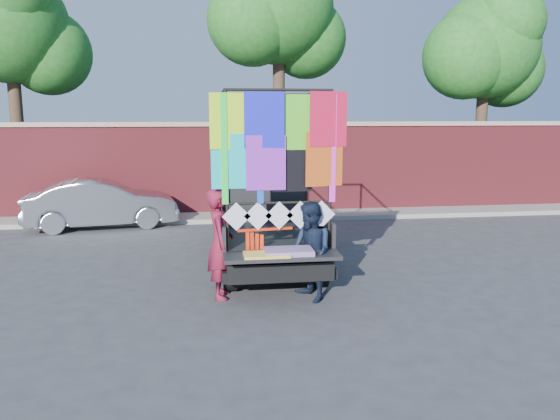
{
  "coord_description": "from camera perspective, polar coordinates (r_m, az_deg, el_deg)",
  "views": [
    {
      "loc": [
        -1.23,
        -8.33,
        2.85
      ],
      "look_at": [
        -0.08,
        0.07,
        1.34
      ],
      "focal_mm": 35.0,
      "sensor_mm": 36.0,
      "label": 1
    }
  ],
  "objects": [
    {
      "name": "tree_right",
      "position": [
        18.73,
        20.87,
        15.29
      ],
      "size": [
        4.2,
        3.3,
        6.62
      ],
      "color": "#38281C",
      "rests_on": "ground"
    },
    {
      "name": "tree_left",
      "position": [
        17.41,
        -26.45,
        16.56
      ],
      "size": [
        4.2,
        3.3,
        7.05
      ],
      "color": "#38281C",
      "rests_on": "ground"
    },
    {
      "name": "curb",
      "position": [
        14.94,
        -2.95,
        -0.67
      ],
      "size": [
        30.0,
        1.2,
        0.12
      ],
      "primitive_type": "cube",
      "color": "gray",
      "rests_on": "ground"
    },
    {
      "name": "man",
      "position": [
        8.35,
        3.21,
        -4.39
      ],
      "size": [
        0.79,
        0.89,
        1.53
      ],
      "primitive_type": "imported",
      "rotation": [
        0.0,
        0.0,
        -1.23
      ],
      "color": "#131D31",
      "rests_on": "ground"
    },
    {
      "name": "woman",
      "position": [
        8.49,
        -6.24,
        -3.5
      ],
      "size": [
        0.43,
        0.64,
        1.72
      ],
      "primitive_type": "imported",
      "rotation": [
        0.0,
        0.0,
        1.54
      ],
      "color": "maroon",
      "rests_on": "ground"
    },
    {
      "name": "streamer_bundle",
      "position": [
        8.34,
        -2.2,
        -3.23
      ],
      "size": [
        0.86,
        0.15,
        0.6
      ],
      "color": "red",
      "rests_on": "ground"
    },
    {
      "name": "pickup_truck",
      "position": [
        10.81,
        -1.87,
        -0.79
      ],
      "size": [
        2.03,
        5.09,
        3.2
      ],
      "color": "black",
      "rests_on": "ground"
    },
    {
      "name": "brick_wall",
      "position": [
        15.45,
        -3.21,
        4.43
      ],
      "size": [
        30.0,
        0.45,
        2.61
      ],
      "color": "maroon",
      "rests_on": "ground"
    },
    {
      "name": "sedan",
      "position": [
        14.38,
        -18.13,
        0.64
      ],
      "size": [
        3.87,
        1.92,
        1.22
      ],
      "primitive_type": "imported",
      "rotation": [
        0.0,
        0.0,
        1.75
      ],
      "color": "silver",
      "rests_on": "ground"
    },
    {
      "name": "ground",
      "position": [
        8.89,
        0.56,
        -8.6
      ],
      "size": [
        90.0,
        90.0,
        0.0
      ],
      "primitive_type": "plane",
      "color": "#38383A",
      "rests_on": "ground"
    },
    {
      "name": "tree_mid",
      "position": [
        16.84,
        -0.02,
        19.83
      ],
      "size": [
        4.2,
        3.3,
        7.73
      ],
      "color": "#38281C",
      "rests_on": "ground"
    }
  ]
}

